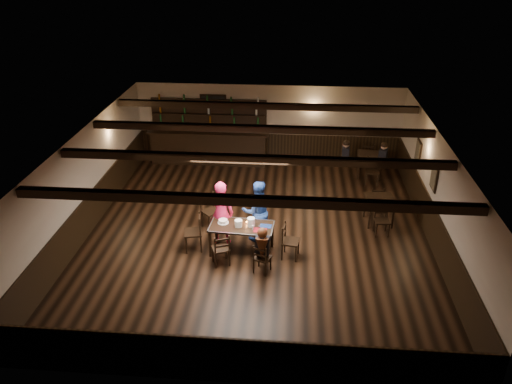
# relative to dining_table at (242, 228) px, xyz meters

# --- Properties ---
(ground) EXTENTS (10.00, 10.00, 0.00)m
(ground) POSITION_rel_dining_table_xyz_m (0.32, 0.85, -0.67)
(ground) COLOR black
(ground) RESTS_ON ground
(room_shell) EXTENTS (9.02, 10.02, 2.71)m
(room_shell) POSITION_rel_dining_table_xyz_m (0.33, 0.89, 1.07)
(room_shell) COLOR beige
(room_shell) RESTS_ON ground
(dining_table) EXTENTS (1.62, 0.89, 0.75)m
(dining_table) POSITION_rel_dining_table_xyz_m (0.00, 0.00, 0.00)
(dining_table) COLOR black
(dining_table) RESTS_ON ground
(chair_near_left) EXTENTS (0.51, 0.50, 0.85)m
(chair_near_left) POSITION_rel_dining_table_xyz_m (-0.41, -0.62, -0.18)
(chair_near_left) COLOR black
(chair_near_left) RESTS_ON ground
(chair_near_right) EXTENTS (0.46, 0.45, 0.77)m
(chair_near_right) POSITION_rel_dining_table_xyz_m (0.54, -0.86, -0.22)
(chair_near_right) COLOR black
(chair_near_right) RESTS_ON ground
(chair_end_left) EXTENTS (0.52, 0.53, 0.97)m
(chair_end_left) POSITION_rel_dining_table_xyz_m (-1.14, 0.04, -0.11)
(chair_end_left) COLOR black
(chair_end_left) RESTS_ON ground
(chair_end_right) EXTENTS (0.46, 0.48, 0.90)m
(chair_end_right) POSITION_rel_dining_table_xyz_m (1.13, -0.13, -0.14)
(chair_end_right) COLOR black
(chair_end_right) RESTS_ON ground
(chair_far_pushed) EXTENTS (0.62, 0.62, 0.96)m
(chair_far_pushed) POSITION_rel_dining_table_xyz_m (-1.00, 1.20, -0.11)
(chair_far_pushed) COLOR black
(chair_far_pushed) RESTS_ON ground
(woman_pink) EXTENTS (0.66, 0.46, 1.73)m
(woman_pink) POSITION_rel_dining_table_xyz_m (-0.56, 0.40, 0.19)
(woman_pink) COLOR #F73364
(woman_pink) RESTS_ON ground
(man_blue) EXTENTS (0.94, 0.81, 1.65)m
(man_blue) POSITION_rel_dining_table_xyz_m (0.34, 0.64, 0.15)
(man_blue) COLOR navy
(man_blue) RESTS_ON ground
(seated_person) EXTENTS (0.31, 0.47, 0.76)m
(seated_person) POSITION_rel_dining_table_xyz_m (0.57, -0.82, 0.13)
(seated_person) COLOR black
(seated_person) RESTS_ON ground
(cake) EXTENTS (0.28, 0.28, 0.09)m
(cake) POSITION_rel_dining_table_xyz_m (-0.47, 0.10, 0.12)
(cake) COLOR white
(cake) RESTS_ON dining_table
(plate_stack_a) EXTENTS (0.18, 0.18, 0.17)m
(plate_stack_a) POSITION_rel_dining_table_xyz_m (-0.07, -0.04, 0.17)
(plate_stack_a) COLOR white
(plate_stack_a) RESTS_ON dining_table
(plate_stack_b) EXTENTS (0.19, 0.19, 0.22)m
(plate_stack_b) POSITION_rel_dining_table_xyz_m (0.24, 0.00, 0.19)
(plate_stack_b) COLOR white
(plate_stack_b) RESTS_ON dining_table
(tea_light) EXTENTS (0.05, 0.05, 0.06)m
(tea_light) POSITION_rel_dining_table_xyz_m (0.11, 0.12, 0.10)
(tea_light) COLOR #A5A8AD
(tea_light) RESTS_ON dining_table
(salt_shaker) EXTENTS (0.04, 0.04, 0.10)m
(salt_shaker) POSITION_rel_dining_table_xyz_m (0.29, -0.15, 0.13)
(salt_shaker) COLOR silver
(salt_shaker) RESTS_ON dining_table
(pepper_shaker) EXTENTS (0.04, 0.04, 0.10)m
(pepper_shaker) POSITION_rel_dining_table_xyz_m (0.45, -0.16, 0.13)
(pepper_shaker) COLOR #A5A8AD
(pepper_shaker) RESTS_ON dining_table
(drink_glass) EXTENTS (0.06, 0.06, 0.10)m
(drink_glass) POSITION_rel_dining_table_xyz_m (0.29, 0.10, 0.13)
(drink_glass) COLOR silver
(drink_glass) RESTS_ON dining_table
(menu_red) EXTENTS (0.32, 0.23, 0.00)m
(menu_red) POSITION_rel_dining_table_xyz_m (0.47, -0.17, 0.08)
(menu_red) COLOR maroon
(menu_red) RESTS_ON dining_table
(menu_blue) EXTENTS (0.30, 0.22, 0.00)m
(menu_blue) POSITION_rel_dining_table_xyz_m (0.59, 0.03, 0.08)
(menu_blue) COLOR navy
(menu_blue) RESTS_ON dining_table
(bar_counter) EXTENTS (4.15, 0.70, 2.20)m
(bar_counter) POSITION_rel_dining_table_xyz_m (-1.73, 5.56, 0.05)
(bar_counter) COLOR black
(bar_counter) RESTS_ON ground
(back_table_a) EXTENTS (0.83, 0.83, 0.75)m
(back_table_a) POSITION_rel_dining_table_xyz_m (3.59, 1.74, -0.03)
(back_table_a) COLOR black
(back_table_a) RESTS_ON ground
(back_table_b) EXTENTS (0.94, 0.94, 0.75)m
(back_table_b) POSITION_rel_dining_table_xyz_m (3.71, 4.83, -0.02)
(back_table_b) COLOR black
(back_table_b) RESTS_ON ground
(bg_patron_left) EXTENTS (0.26, 0.40, 0.78)m
(bg_patron_left) POSITION_rel_dining_table_xyz_m (2.88, 4.77, 0.18)
(bg_patron_left) COLOR black
(bg_patron_left) RESTS_ON ground
(bg_patron_right) EXTENTS (0.34, 0.44, 0.79)m
(bg_patron_right) POSITION_rel_dining_table_xyz_m (4.07, 4.66, 0.19)
(bg_patron_right) COLOR black
(bg_patron_right) RESTS_ON ground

